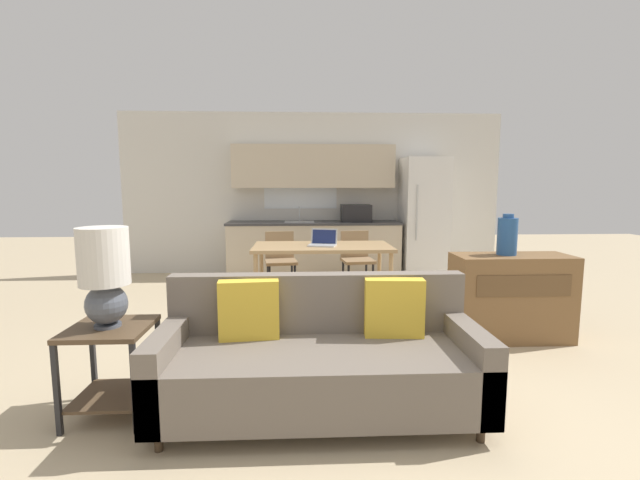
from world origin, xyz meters
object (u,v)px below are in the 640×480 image
(credenza, at_px, (511,297))
(laptop, at_px, (323,241))
(vase, at_px, (507,236))
(dining_chair_far_left, at_px, (280,258))
(dining_chair_far_right, at_px, (357,257))
(table_lamp, at_px, (105,273))
(refrigerator, at_px, (424,217))
(couch, at_px, (319,359))
(side_table, at_px, (111,355))
(dining_table, at_px, (322,251))

(credenza, relative_size, laptop, 2.95)
(vase, distance_m, laptop, 2.06)
(dining_chair_far_left, height_order, dining_chair_far_right, same)
(vase, relative_size, dining_chair_far_left, 0.46)
(table_lamp, distance_m, dining_chair_far_left, 3.33)
(table_lamp, bearing_deg, dining_chair_far_right, 57.68)
(refrigerator, distance_m, dining_chair_far_left, 2.61)
(couch, xyz_separation_m, side_table, (-1.34, 0.01, 0.05))
(couch, xyz_separation_m, dining_chair_far_right, (0.67, 3.19, 0.14))
(couch, distance_m, dining_chair_far_right, 3.26)
(side_table, distance_m, laptop, 2.87)
(couch, distance_m, table_lamp, 1.47)
(dining_table, distance_m, table_lamp, 2.87)
(credenza, relative_size, dining_chair_far_right, 1.30)
(table_lamp, height_order, dining_chair_far_right, table_lamp)
(refrigerator, distance_m, vase, 2.99)
(couch, bearing_deg, dining_chair_far_left, 97.10)
(couch, relative_size, dining_chair_far_left, 2.41)
(credenza, distance_m, vase, 0.60)
(side_table, xyz_separation_m, credenza, (3.26, 1.24, 0.01))
(couch, distance_m, dining_chair_far_left, 3.19)
(credenza, xyz_separation_m, dining_chair_far_left, (-2.31, 1.91, 0.08))
(couch, height_order, table_lamp, table_lamp)
(dining_chair_far_right, height_order, laptop, laptop)
(refrigerator, relative_size, laptop, 5.18)
(dining_chair_far_right, bearing_deg, vase, -64.95)
(dining_table, height_order, vase, vase)
(credenza, distance_m, laptop, 2.15)
(dining_table, relative_size, couch, 0.81)
(credenza, bearing_deg, dining_chair_far_left, 140.42)
(table_lamp, xyz_separation_m, credenza, (3.26, 1.25, -0.53))
(credenza, bearing_deg, dining_chair_far_right, 122.71)
(couch, relative_size, side_table, 3.44)
(dining_table, relative_size, laptop, 4.44)
(table_lamp, bearing_deg, couch, 0.14)
(couch, relative_size, dining_chair_far_right, 2.41)
(dining_table, bearing_deg, dining_chair_far_left, 126.55)
(refrigerator, xyz_separation_m, table_lamp, (-3.27, -4.27, -0.02))
(refrigerator, xyz_separation_m, side_table, (-3.26, -4.26, -0.57))
(couch, relative_size, credenza, 1.86)
(dining_table, height_order, credenza, credenza)
(vase, relative_size, dining_chair_far_right, 0.46)
(laptop, bearing_deg, dining_chair_far_right, 71.06)
(dining_chair_far_right, bearing_deg, side_table, -129.02)
(couch, xyz_separation_m, laptop, (0.16, 2.41, 0.47))
(dining_table, xyz_separation_m, dining_chair_far_right, (0.52, 0.76, -0.21))
(refrigerator, xyz_separation_m, couch, (-1.92, -4.26, -0.62))
(credenza, height_order, vase, vase)
(dining_table, xyz_separation_m, vase, (1.71, -1.16, 0.31))
(side_table, distance_m, table_lamp, 0.54)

